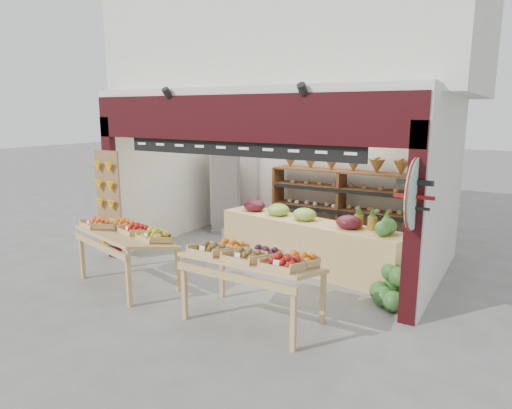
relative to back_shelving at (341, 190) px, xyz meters
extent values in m
plane|color=slate|center=(-0.70, -1.87, -1.17)|extent=(60.00, 60.00, 0.00)
cube|color=silver|center=(-0.70, 0.42, 0.33)|extent=(5.76, 0.18, 3.00)
cube|color=silver|center=(-3.49, -1.27, 0.33)|extent=(0.18, 3.38, 3.00)
cube|color=silver|center=(2.09, -1.27, 0.33)|extent=(0.18, 3.38, 3.00)
cube|color=silver|center=(-0.70, -1.27, 1.89)|extent=(5.76, 3.38, 0.12)
cube|color=silver|center=(-0.70, -0.17, 3.03)|extent=(6.36, 4.60, 2.40)
cube|color=black|center=(-0.70, -2.92, 1.48)|extent=(5.70, 0.14, 0.70)
cube|color=black|center=(-3.45, -2.92, 0.15)|extent=(0.22, 0.14, 2.65)
cube|color=black|center=(2.05, -2.92, 0.15)|extent=(0.22, 0.14, 2.65)
cube|color=black|center=(-0.70, -2.89, 1.03)|extent=(4.20, 0.05, 0.26)
cylinder|color=white|center=(-0.60, -2.82, 1.28)|extent=(0.34, 0.05, 0.34)
cube|color=#966B44|center=(-3.43, -3.01, -0.02)|extent=(0.60, 0.04, 1.80)
cylinder|color=silver|center=(2.05, -3.01, 0.58)|extent=(0.04, 0.90, 0.90)
cylinder|color=maroon|center=(2.05, -3.04, 0.58)|extent=(0.01, 0.92, 0.92)
cube|color=brown|center=(-1.46, 0.00, -0.39)|extent=(0.05, 0.49, 1.56)
cube|color=brown|center=(0.00, 0.00, -0.39)|extent=(0.05, 0.49, 1.56)
cube|color=brown|center=(1.46, 0.00, -0.39)|extent=(0.05, 0.49, 1.56)
cube|color=brown|center=(0.00, 0.00, -0.83)|extent=(2.93, 0.49, 0.04)
cube|color=brown|center=(0.00, 0.00, -0.39)|extent=(2.93, 0.49, 0.04)
cube|color=brown|center=(0.00, 0.00, 0.04)|extent=(2.93, 0.49, 0.04)
cube|color=brown|center=(0.00, 0.00, 0.39)|extent=(2.93, 0.49, 0.04)
cone|color=brown|center=(-1.17, 0.00, 0.53)|extent=(0.32, 0.32, 0.28)
cone|color=brown|center=(-0.70, 0.00, 0.53)|extent=(0.32, 0.32, 0.28)
cone|color=brown|center=(-0.23, 0.00, 0.53)|extent=(0.32, 0.32, 0.28)
cone|color=brown|center=(0.23, 0.00, 0.53)|extent=(0.32, 0.32, 0.28)
cone|color=brown|center=(0.70, 0.00, 0.53)|extent=(0.32, 0.32, 0.28)
cone|color=brown|center=(1.17, 0.00, 0.53)|extent=(0.32, 0.32, 0.28)
cube|color=#AEB0B5|center=(-2.47, -0.24, -0.17)|extent=(0.81, 0.81, 2.01)
cube|color=beige|center=(-1.86, -1.16, -0.99)|extent=(0.47, 0.38, 0.37)
cube|color=beige|center=(-1.81, -1.16, -0.65)|extent=(0.43, 0.36, 0.31)
cube|color=#165420|center=(-1.33, -1.34, -1.02)|extent=(0.45, 0.36, 0.31)
cube|color=beige|center=(-1.28, -0.94, -1.03)|extent=(0.41, 0.34, 0.29)
cube|color=tan|center=(0.04, -1.67, -0.74)|extent=(3.57, 1.28, 0.88)
ellipsoid|color=#59141E|center=(-1.21, -1.45, -0.20)|extent=(0.43, 0.39, 0.23)
ellipsoid|color=#8CB23F|center=(-0.63, -1.55, -0.20)|extent=(0.43, 0.39, 0.23)
ellipsoid|color=#8CB23F|center=(-0.06, -1.65, -0.20)|extent=(0.43, 0.39, 0.23)
ellipsoid|color=#59141E|center=(0.80, -1.80, -0.20)|extent=(0.43, 0.39, 0.23)
cylinder|color=olive|center=(0.92, -1.67, -0.19)|extent=(0.15, 0.15, 0.22)
cylinder|color=olive|center=(1.16, -1.72, -0.19)|extent=(0.15, 0.15, 0.22)
cylinder|color=olive|center=(1.40, -1.76, -0.19)|extent=(0.15, 0.15, 0.22)
cube|color=tan|center=(-2.14, -3.83, -0.38)|extent=(1.88, 1.35, 0.25)
cube|color=tan|center=(-3.01, -4.02, -0.83)|extent=(0.07, 0.07, 0.69)
cube|color=tan|center=(-1.49, -4.44, -0.83)|extent=(0.07, 0.07, 0.69)
cube|color=tan|center=(-2.79, -3.22, -0.83)|extent=(0.07, 0.07, 0.69)
cube|color=tan|center=(-1.27, -3.64, -0.83)|extent=(0.07, 0.07, 0.69)
cube|color=tan|center=(0.26, -3.92, -0.36)|extent=(1.75, 0.99, 0.25)
cube|color=tan|center=(-0.55, -4.35, -0.82)|extent=(0.06, 0.06, 0.72)
cube|color=tan|center=(1.07, -4.36, -0.82)|extent=(0.06, 0.06, 0.72)
cube|color=tan|center=(-0.54, -3.49, -0.82)|extent=(0.06, 0.06, 0.72)
cube|color=tan|center=(1.08, -3.50, -0.82)|extent=(0.06, 0.06, 0.72)
sphere|color=#22521B|center=(1.63, -2.57, -1.02)|extent=(0.30, 0.30, 0.30)
sphere|color=#22521B|center=(1.96, -2.57, -1.02)|extent=(0.30, 0.30, 0.30)
sphere|color=#22521B|center=(1.63, -2.25, -1.02)|extent=(0.30, 0.30, 0.30)
sphere|color=#22521B|center=(1.96, -2.25, -1.02)|extent=(0.30, 0.30, 0.30)
sphere|color=#22521B|center=(1.80, -2.41, -0.75)|extent=(0.30, 0.30, 0.30)
sphere|color=#22521B|center=(1.80, -2.68, -1.02)|extent=(0.30, 0.30, 0.30)
sphere|color=#22521B|center=(1.53, -2.41, -1.02)|extent=(0.30, 0.30, 0.30)
sphere|color=#22521B|center=(1.63, -2.23, -0.75)|extent=(0.30, 0.30, 0.30)
sphere|color=#22521B|center=(2.01, -2.38, -1.02)|extent=(0.30, 0.30, 0.30)
camera|label=1|loc=(3.20, -8.77, 1.58)|focal=32.00mm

